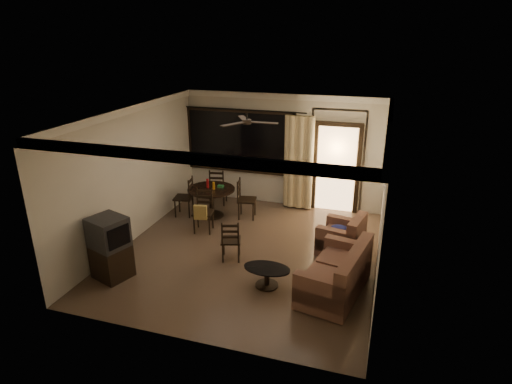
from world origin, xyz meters
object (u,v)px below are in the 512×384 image
(dining_chair_north, at_px, (218,193))
(sofa, at_px, (338,276))
(dining_chair_east, at_px, (246,206))
(coffee_table, at_px, (267,274))
(dining_table, at_px, (211,194))
(side_chair, at_px, (231,247))
(dining_chair_south, at_px, (203,219))
(armchair, at_px, (343,238))
(tv_cabinet, at_px, (110,248))
(dining_chair_west, at_px, (185,204))

(dining_chair_north, relative_size, sofa, 0.55)
(dining_chair_east, distance_m, coffee_table, 2.96)
(sofa, bearing_deg, coffee_table, -162.53)
(dining_table, distance_m, dining_chair_north, 0.83)
(side_chair, bearing_deg, coffee_table, 125.44)
(dining_chair_south, relative_size, dining_chair_north, 1.00)
(dining_chair_east, height_order, coffee_table, dining_chair_east)
(armchair, height_order, coffee_table, armchair)
(tv_cabinet, relative_size, sofa, 0.67)
(sofa, height_order, coffee_table, sofa)
(dining_chair_west, xyz_separation_m, armchair, (3.86, -0.80, 0.05))
(armchair, distance_m, side_chair, 2.23)
(tv_cabinet, height_order, sofa, tv_cabinet)
(dining_chair_west, xyz_separation_m, side_chair, (1.81, -1.68, -0.03))
(dining_chair_west, relative_size, side_chair, 1.12)
(tv_cabinet, bearing_deg, armchair, 47.53)
(side_chair, bearing_deg, dining_table, -74.94)
(dining_chair_north, bearing_deg, sofa, 126.92)
(dining_chair_south, height_order, sofa, dining_chair_south)
(dining_chair_north, bearing_deg, armchair, 142.51)
(sofa, bearing_deg, armchair, 104.17)
(dining_table, distance_m, tv_cabinet, 3.12)
(coffee_table, distance_m, side_chair, 1.16)
(tv_cabinet, xyz_separation_m, side_chair, (1.82, 1.22, -0.33))
(dining_chair_north, relative_size, side_chair, 1.12)
(dining_table, distance_m, dining_chair_south, 0.89)
(dining_chair_south, bearing_deg, sofa, -36.68)
(dining_chair_east, xyz_separation_m, dining_chair_north, (-0.96, 0.62, 0.00))
(dining_table, xyz_separation_m, tv_cabinet, (-0.66, -3.05, 0.03))
(tv_cabinet, bearing_deg, dining_table, 96.89)
(dining_chair_north, xyz_separation_m, sofa, (3.43, -3.17, 0.06))
(dining_chair_west, xyz_separation_m, sofa, (3.93, -2.25, 0.06))
(dining_chair_east, bearing_deg, dining_chair_north, 46.76)
(tv_cabinet, bearing_deg, dining_chair_east, 84.23)
(dining_table, height_order, dining_chair_north, dining_chair_north)
(sofa, xyz_separation_m, coffee_table, (-1.20, -0.13, -0.10))
(dining_chair_south, xyz_separation_m, dining_chair_north, (-0.30, 1.62, -0.02))
(dining_chair_south, height_order, dining_chair_north, same)
(dining_chair_west, xyz_separation_m, dining_chair_north, (0.50, 0.92, 0.00))
(coffee_table, bearing_deg, tv_cabinet, -169.22)
(sofa, xyz_separation_m, armchair, (-0.07, 1.45, -0.01))
(dining_chair_west, height_order, dining_chair_east, same)
(dining_table, xyz_separation_m, side_chair, (1.17, -1.83, -0.30))
(sofa, height_order, side_chair, sofa)
(dining_chair_east, distance_m, sofa, 3.54)
(dining_chair_west, xyz_separation_m, coffee_table, (2.74, -2.37, -0.04))
(dining_table, relative_size, side_chair, 1.32)
(dining_chair_north, bearing_deg, side_chair, 106.39)
(dining_chair_east, xyz_separation_m, sofa, (2.47, -2.55, 0.06))
(sofa, bearing_deg, dining_chair_north, 148.55)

